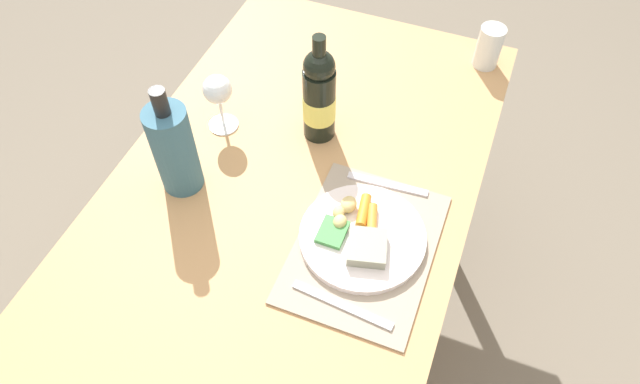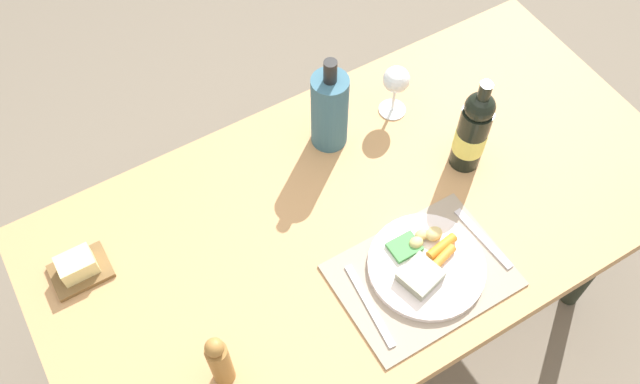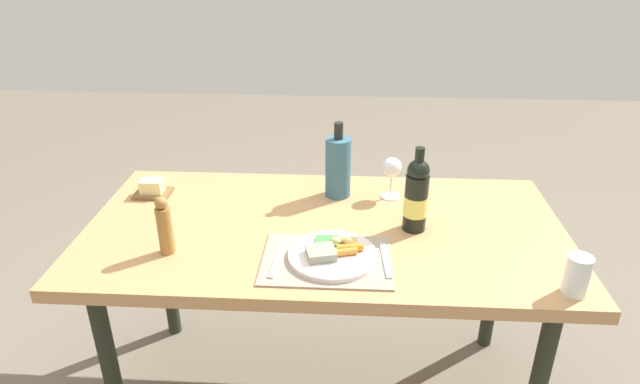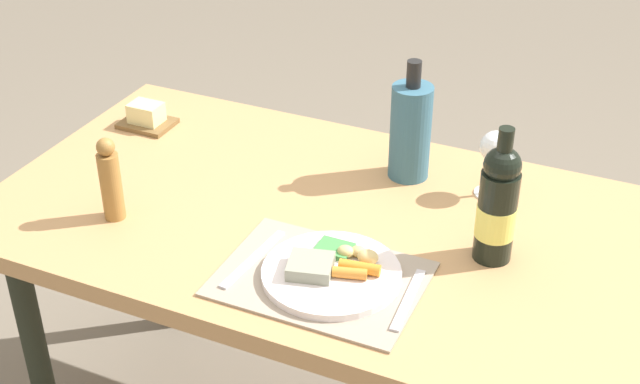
{
  "view_description": "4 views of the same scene",
  "coord_description": "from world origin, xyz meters",
  "px_view_note": "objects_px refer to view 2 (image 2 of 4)",
  "views": [
    {
      "loc": [
        -0.61,
        -0.35,
        1.76
      ],
      "look_at": [
        0.08,
        -0.09,
        0.79
      ],
      "focal_mm": 32.12,
      "sensor_mm": 36.0,
      "label": 1
    },
    {
      "loc": [
        -0.53,
        -0.67,
        2.12
      ],
      "look_at": [
        -0.09,
        0.07,
        0.78
      ],
      "focal_mm": 37.85,
      "sensor_mm": 36.0,
      "label": 2
    },
    {
      "loc": [
        0.08,
        -1.58,
        1.64
      ],
      "look_at": [
        -0.02,
        0.06,
        0.82
      ],
      "focal_mm": 30.71,
      "sensor_mm": 36.0,
      "label": 3
    },
    {
      "loc": [
        0.57,
        -1.43,
        1.75
      ],
      "look_at": [
        -0.09,
        0.01,
        0.77
      ],
      "focal_mm": 49.3,
      "sensor_mm": 36.0,
      "label": 4
    }
  ],
  "objects_px": {
    "dinner_plate": "(426,264)",
    "cooler_bottle": "(330,110)",
    "pepper_mill": "(220,362)",
    "wine_bottle": "(471,130)",
    "knife": "(483,238)",
    "fork": "(369,305)",
    "wine_glass": "(396,82)",
    "butter_dish": "(78,267)",
    "dining_table": "(364,226)"
  },
  "relations": [
    {
      "from": "wine_glass",
      "to": "cooler_bottle",
      "type": "relative_size",
      "value": 0.55
    },
    {
      "from": "knife",
      "to": "butter_dish",
      "type": "height_order",
      "value": "butter_dish"
    },
    {
      "from": "dining_table",
      "to": "wine_glass",
      "type": "bearing_deg",
      "value": 44.9
    },
    {
      "from": "knife",
      "to": "pepper_mill",
      "type": "xyz_separation_m",
      "value": [
        -0.67,
        0.02,
        0.08
      ]
    },
    {
      "from": "pepper_mill",
      "to": "wine_bottle",
      "type": "distance_m",
      "value": 0.79
    },
    {
      "from": "dinner_plate",
      "to": "wine_bottle",
      "type": "relative_size",
      "value": 0.94
    },
    {
      "from": "fork",
      "to": "butter_dish",
      "type": "bearing_deg",
      "value": 147.14
    },
    {
      "from": "dinner_plate",
      "to": "cooler_bottle",
      "type": "height_order",
      "value": "cooler_bottle"
    },
    {
      "from": "knife",
      "to": "cooler_bottle",
      "type": "xyz_separation_m",
      "value": [
        -0.16,
        0.44,
        0.11
      ]
    },
    {
      "from": "wine_glass",
      "to": "butter_dish",
      "type": "bearing_deg",
      "value": -177.65
    },
    {
      "from": "dining_table",
      "to": "cooler_bottle",
      "type": "height_order",
      "value": "cooler_bottle"
    },
    {
      "from": "dinner_plate",
      "to": "pepper_mill",
      "type": "bearing_deg",
      "value": 179.12
    },
    {
      "from": "dinner_plate",
      "to": "knife",
      "type": "distance_m",
      "value": 0.16
    },
    {
      "from": "fork",
      "to": "wine_glass",
      "type": "height_order",
      "value": "wine_glass"
    },
    {
      "from": "dinner_plate",
      "to": "fork",
      "type": "relative_size",
      "value": 1.26
    },
    {
      "from": "pepper_mill",
      "to": "dinner_plate",
      "type": "bearing_deg",
      "value": -0.88
    },
    {
      "from": "dinner_plate",
      "to": "knife",
      "type": "height_order",
      "value": "dinner_plate"
    },
    {
      "from": "dining_table",
      "to": "knife",
      "type": "bearing_deg",
      "value": -46.97
    },
    {
      "from": "dining_table",
      "to": "knife",
      "type": "height_order",
      "value": "knife"
    },
    {
      "from": "cooler_bottle",
      "to": "butter_dish",
      "type": "bearing_deg",
      "value": -176.68
    },
    {
      "from": "dining_table",
      "to": "cooler_bottle",
      "type": "bearing_deg",
      "value": 81.16
    },
    {
      "from": "butter_dish",
      "to": "pepper_mill",
      "type": "bearing_deg",
      "value": -65.34
    },
    {
      "from": "knife",
      "to": "wine_glass",
      "type": "relative_size",
      "value": 1.21
    },
    {
      "from": "dinner_plate",
      "to": "wine_bottle",
      "type": "bearing_deg",
      "value": 37.66
    },
    {
      "from": "cooler_bottle",
      "to": "pepper_mill",
      "type": "bearing_deg",
      "value": -140.29
    },
    {
      "from": "pepper_mill",
      "to": "cooler_bottle",
      "type": "distance_m",
      "value": 0.66
    },
    {
      "from": "knife",
      "to": "butter_dish",
      "type": "bearing_deg",
      "value": 150.63
    },
    {
      "from": "wine_glass",
      "to": "wine_bottle",
      "type": "bearing_deg",
      "value": -74.37
    },
    {
      "from": "knife",
      "to": "pepper_mill",
      "type": "bearing_deg",
      "value": 174.57
    },
    {
      "from": "wine_bottle",
      "to": "dining_table",
      "type": "bearing_deg",
      "value": -179.14
    },
    {
      "from": "fork",
      "to": "pepper_mill",
      "type": "height_order",
      "value": "pepper_mill"
    },
    {
      "from": "dining_table",
      "to": "pepper_mill",
      "type": "relative_size",
      "value": 8.41
    },
    {
      "from": "dinner_plate",
      "to": "wine_glass",
      "type": "bearing_deg",
      "value": 65.22
    },
    {
      "from": "wine_bottle",
      "to": "dinner_plate",
      "type": "bearing_deg",
      "value": -142.34
    },
    {
      "from": "wine_glass",
      "to": "cooler_bottle",
      "type": "height_order",
      "value": "cooler_bottle"
    },
    {
      "from": "pepper_mill",
      "to": "dining_table",
      "type": "bearing_deg",
      "value": 21.76
    },
    {
      "from": "dining_table",
      "to": "knife",
      "type": "xyz_separation_m",
      "value": [
        0.19,
        -0.21,
        0.08
      ]
    },
    {
      "from": "cooler_bottle",
      "to": "wine_bottle",
      "type": "bearing_deg",
      "value": -41.66
    },
    {
      "from": "dinner_plate",
      "to": "cooler_bottle",
      "type": "bearing_deg",
      "value": 89.7
    },
    {
      "from": "dinner_plate",
      "to": "wine_glass",
      "type": "xyz_separation_m",
      "value": [
        0.2,
        0.43,
        0.09
      ]
    },
    {
      "from": "knife",
      "to": "pepper_mill",
      "type": "relative_size",
      "value": 0.99
    },
    {
      "from": "dining_table",
      "to": "pepper_mill",
      "type": "xyz_separation_m",
      "value": [
        -0.47,
        -0.19,
        0.16
      ]
    },
    {
      "from": "dining_table",
      "to": "dinner_plate",
      "type": "bearing_deg",
      "value": -80.13
    },
    {
      "from": "dining_table",
      "to": "fork",
      "type": "relative_size",
      "value": 7.46
    },
    {
      "from": "dining_table",
      "to": "butter_dish",
      "type": "relative_size",
      "value": 12.22
    },
    {
      "from": "dining_table",
      "to": "wine_bottle",
      "type": "height_order",
      "value": "wine_bottle"
    },
    {
      "from": "knife",
      "to": "fork",
      "type": "bearing_deg",
      "value": 177.1
    },
    {
      "from": "knife",
      "to": "butter_dish",
      "type": "distance_m",
      "value": 0.93
    },
    {
      "from": "knife",
      "to": "cooler_bottle",
      "type": "relative_size",
      "value": 0.66
    },
    {
      "from": "wine_glass",
      "to": "dinner_plate",
      "type": "bearing_deg",
      "value": -114.78
    }
  ]
}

